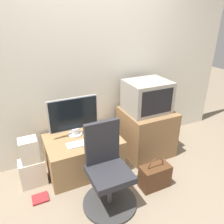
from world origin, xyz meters
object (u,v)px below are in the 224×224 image
crt_tv (147,96)px  book (40,198)px  cardboard_box_lower (33,172)px  handbag (155,176)px  main_monitor (74,116)px  keyboard (81,143)px  mouse (98,139)px  office_chair (108,175)px

crt_tv → book: 1.78m
cardboard_box_lower → handbag: handbag is taller
crt_tv → main_monitor: bearing=173.0°
main_monitor → handbag: size_ratio=1.55×
main_monitor → crt_tv: bearing=-7.0°
crt_tv → keyboard: bearing=-173.3°
keyboard → mouse: bearing=-1.9°
main_monitor → keyboard: main_monitor is taller
crt_tv → office_chair: crt_tv is taller
mouse → cardboard_box_lower: (-0.80, 0.10, -0.30)m
main_monitor → handbag: main_monitor is taller
handbag → book: bearing=163.9°
main_monitor → office_chair: size_ratio=0.68×
office_chair → main_monitor: bearing=98.4°
main_monitor → keyboard: (-0.00, -0.24, -0.25)m
crt_tv → handbag: bearing=-112.6°
book → crt_tv: bearing=11.4°
main_monitor → crt_tv: 1.00m
office_chair → mouse: bearing=78.1°
cardboard_box_lower → handbag: (1.27, -0.65, -0.02)m
main_monitor → mouse: main_monitor is taller
cardboard_box_lower → main_monitor: bearing=14.1°
mouse → book: mouse is taller
keyboard → mouse: (0.23, -0.01, 0.01)m
office_chair → book: bearing=153.8°
main_monitor → mouse: (0.22, -0.24, -0.25)m
handbag → book: 1.31m
office_chair → handbag: size_ratio=2.27×
crt_tv → book: size_ratio=3.24×
mouse → book: size_ratio=0.40×
crt_tv → book: bearing=-168.6°
office_chair → handbag: office_chair is taller
mouse → crt_tv: bearing=9.3°
cardboard_box_lower → book: (0.02, -0.29, -0.15)m
keyboard → mouse: 0.23m
crt_tv → cardboard_box_lower: size_ratio=1.70×
keyboard → crt_tv: size_ratio=0.59×
mouse → office_chair: (-0.11, -0.52, -0.12)m
book → main_monitor: bearing=37.7°
main_monitor → book: main_monitor is taller
handbag → book: handbag is taller
mouse → crt_tv: crt_tv is taller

